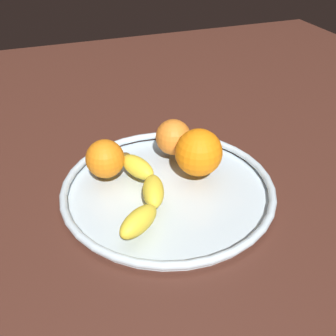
{
  "coord_description": "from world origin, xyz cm",
  "views": [
    {
      "loc": [
        -47.28,
        17.06,
        39.57
      ],
      "look_at": [
        0.0,
        0.0,
        4.8
      ],
      "focal_mm": 42.62,
      "sensor_mm": 36.0,
      "label": 1
    }
  ],
  "objects_px": {
    "banana": "(142,190)",
    "orange_front_left": "(173,137)",
    "orange_front_right": "(199,153)",
    "orange_back_left": "(105,159)",
    "fruit_bowl": "(168,188)"
  },
  "relations": [
    {
      "from": "banana",
      "to": "orange_front_right",
      "type": "height_order",
      "value": "orange_front_right"
    },
    {
      "from": "banana",
      "to": "orange_front_left",
      "type": "distance_m",
      "value": 0.14
    },
    {
      "from": "banana",
      "to": "orange_front_left",
      "type": "xyz_separation_m",
      "value": [
        0.11,
        -0.09,
        0.02
      ]
    },
    {
      "from": "fruit_bowl",
      "to": "banana",
      "type": "height_order",
      "value": "banana"
    },
    {
      "from": "fruit_bowl",
      "to": "banana",
      "type": "xyz_separation_m",
      "value": [
        -0.02,
        0.05,
        0.02
      ]
    },
    {
      "from": "orange_back_left",
      "to": "orange_front_left",
      "type": "bearing_deg",
      "value": -77.77
    },
    {
      "from": "banana",
      "to": "orange_back_left",
      "type": "relative_size",
      "value": 3.24
    },
    {
      "from": "orange_front_left",
      "to": "orange_front_right",
      "type": "bearing_deg",
      "value": -166.94
    },
    {
      "from": "orange_front_right",
      "to": "orange_back_left",
      "type": "bearing_deg",
      "value": 72.88
    },
    {
      "from": "orange_front_left",
      "to": "orange_front_right",
      "type": "height_order",
      "value": "orange_front_right"
    },
    {
      "from": "fruit_bowl",
      "to": "orange_front_left",
      "type": "bearing_deg",
      "value": -25.45
    },
    {
      "from": "fruit_bowl",
      "to": "orange_back_left",
      "type": "distance_m",
      "value": 0.11
    },
    {
      "from": "banana",
      "to": "fruit_bowl",
      "type": "bearing_deg",
      "value": -50.73
    },
    {
      "from": "fruit_bowl",
      "to": "banana",
      "type": "distance_m",
      "value": 0.06
    },
    {
      "from": "fruit_bowl",
      "to": "banana",
      "type": "relative_size",
      "value": 1.69
    }
  ]
}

